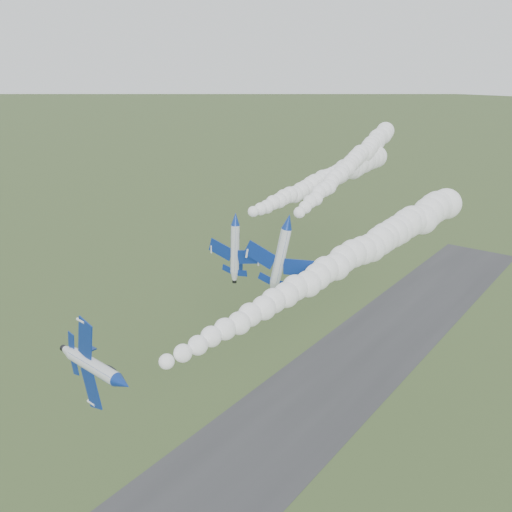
# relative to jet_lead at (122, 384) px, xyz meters

# --- Properties ---
(runway) EXTENTS (24.00, 260.00, 0.04)m
(runway) POSITION_rel_jet_lead_xyz_m (-7.89, 41.16, -34.15)
(runway) COLOR #323234
(runway) RESTS_ON ground
(jet_lead) EXTENTS (4.56, 13.44, 11.09)m
(jet_lead) POSITION_rel_jet_lead_xyz_m (0.00, 0.00, 0.00)
(jet_lead) COLOR silver
(smoke_trail_jet_lead) EXTENTS (13.40, 71.17, 5.75)m
(smoke_trail_jet_lead) POSITION_rel_jet_lead_xyz_m (4.86, 38.28, 3.21)
(smoke_trail_jet_lead) COLOR white
(jet_pair_left) EXTENTS (9.85, 11.81, 2.92)m
(jet_pair_left) POSITION_rel_jet_lead_xyz_m (-11.08, 33.24, 8.53)
(jet_pair_left) COLOR silver
(smoke_trail_jet_pair_left) EXTENTS (8.28, 57.75, 5.13)m
(smoke_trail_jet_pair_left) POSITION_rel_jet_lead_xyz_m (-12.92, 64.65, 9.21)
(smoke_trail_jet_pair_left) COLOR white
(jet_pair_right) EXTENTS (11.17, 13.28, 3.78)m
(jet_pair_right) POSITION_rel_jet_lead_xyz_m (-1.54, 33.63, 9.66)
(jet_pair_right) COLOR silver
(smoke_trail_jet_pair_right) EXTENTS (23.30, 71.96, 4.58)m
(smoke_trail_jet_pair_right) POSITION_rel_jet_lead_xyz_m (-11.20, 72.76, 11.84)
(smoke_trail_jet_pair_right) COLOR white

